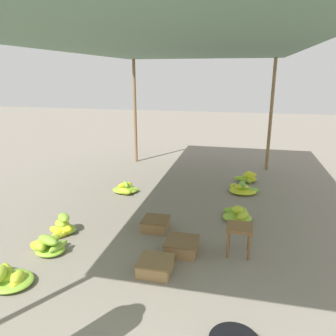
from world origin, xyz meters
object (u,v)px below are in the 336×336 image
Objects in this scene: banana_pile_left_0 at (10,278)px; crate_near at (155,266)px; banana_pile_left_3 at (47,246)px; crate_mid at (182,246)px; banana_pile_left_2 at (63,228)px; crate_far at (156,224)px; banana_pile_right_1 at (238,215)px; banana_pile_left_1 at (126,189)px; stool at (239,231)px; banana_pile_right_3 at (243,189)px; banana_pile_right_2 at (247,178)px.

banana_pile_left_0 is 1.45× the size of crate_near.
crate_mid is at bearing 13.78° from banana_pile_left_3.
banana_pile_left_2 is 1.41m from crate_far.
banana_pile_left_0 is 1.03× the size of banana_pile_right_1.
banana_pile_right_1 reaches higher than banana_pile_left_1.
stool is 2.98m from banana_pile_left_1.
banana_pile_left_2 reaches higher than banana_pile_left_0.
banana_pile_left_1 is at bearing 80.62° from banana_pile_left_2.
crate_near is at bearing -108.26° from banana_pile_right_3.
banana_pile_left_3 reaches higher than banana_pile_left_0.
banana_pile_left_1 is 2.87m from crate_near.
crate_near is at bearing -3.54° from banana_pile_left_3.
crate_mid is (-0.73, -1.24, 0.01)m from banana_pile_right_1.
banana_pile_right_2 is (0.13, 3.15, -0.24)m from stool.
crate_mid is 1.11× the size of crate_far.
banana_pile_left_1 is 2.40m from banana_pile_right_1.
banana_pile_left_0 is (-2.56, -1.28, -0.25)m from stool.
crate_near is at bearing -21.63° from banana_pile_left_2.
crate_mid is (-0.79, -2.55, 0.02)m from banana_pile_right_3.
banana_pile_left_0 is at bearing -153.40° from stool.
banana_pile_left_0 is 1.17× the size of banana_pile_left_3.
banana_pile_left_1 is at bearing 140.51° from stool.
crate_mid is at bearing -3.52° from banana_pile_left_2.
banana_pile_left_3 is at bearing -146.21° from banana_pile_right_1.
crate_near is (-0.95, -1.77, -0.00)m from banana_pile_right_1.
banana_pile_left_2 reaches higher than crate_near.
banana_pile_left_3 is at bearing -130.66° from banana_pile_right_3.
banana_pile_right_1 is 2.06m from banana_pile_right_2.
banana_pile_left_3 is at bearing -166.22° from crate_mid.
banana_pile_left_3 is at bearing -95.49° from banana_pile_left_1.
banana_pile_left_0 is 0.89× the size of banana_pile_right_3.
crate_far is at bearing -55.03° from banana_pile_left_1.
banana_pile_right_1 is 1.41m from crate_far.
crate_far is (1.33, 0.46, -0.01)m from banana_pile_left_2.
banana_pile_right_1 is 1.32m from banana_pile_right_3.
banana_pile_left_1 reaches higher than crate_near.
crate_mid is (1.81, 1.14, 0.02)m from banana_pile_left_0.
crate_mid is at bearing -52.76° from banana_pile_left_1.
banana_pile_left_3 reaches higher than banana_pile_right_2.
banana_pile_left_0 is 1.50× the size of crate_far.
stool is 1.04× the size of crate_far.
banana_pile_left_2 is 2.82m from banana_pile_right_1.
banana_pile_right_1 reaches higher than crate_far.
crate_far is (-1.31, -1.98, 0.02)m from banana_pile_right_3.
banana_pile_left_2 reaches higher than crate_far.
crate_mid reaches higher than crate_near.
crate_near is at bearing 21.17° from banana_pile_left_0.
banana_pile_left_3 is 0.77× the size of banana_pile_right_3.
banana_pile_left_1 is 1.28× the size of crate_mid.
banana_pile_left_1 is at bearing -152.35° from banana_pile_right_2.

